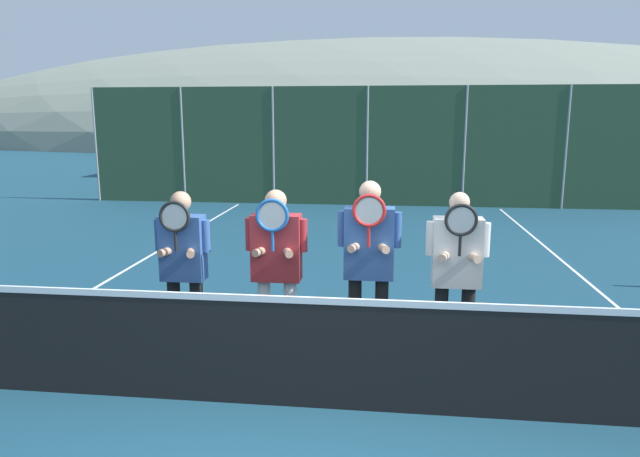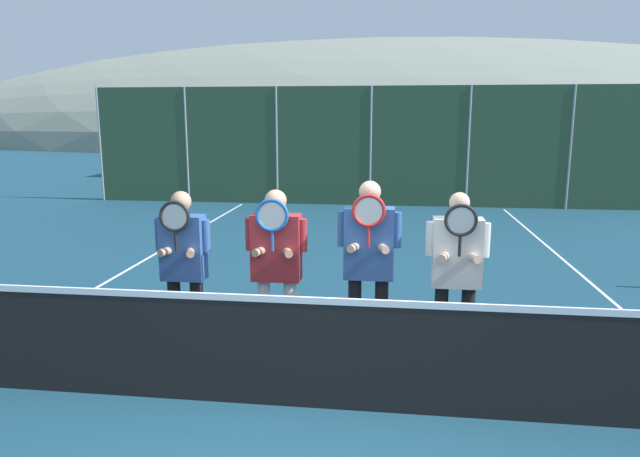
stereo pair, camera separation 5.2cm
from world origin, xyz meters
name	(u,v)px [view 2 (the right image)]	position (x,y,z in m)	size (l,w,h in m)	color
ground_plane	(313,407)	(0.00, 0.00, 0.00)	(120.00, 120.00, 0.00)	navy
hill_distant	(388,139)	(0.00, 58.71, 0.00)	(102.71, 57.06, 19.97)	gray
clubhouse_building	(354,133)	(-1.04, 19.84, 1.74)	(13.78, 5.50, 3.43)	beige
fence_back	(371,147)	(0.00, 11.31, 1.62)	(15.69, 0.06, 3.23)	gray
tennis_net	(313,352)	(0.00, 0.00, 0.50)	(9.60, 0.09, 1.08)	gray
court_line_left_sideline	(96,288)	(-3.57, 3.00, 0.00)	(0.05, 16.00, 0.01)	white
court_line_right_sideline	(621,308)	(3.57, 3.00, 0.00)	(0.05, 16.00, 0.01)	white
player_leftmost	(183,261)	(-1.42, 0.88, 1.01)	(0.56, 0.34, 1.71)	black
player_center_left	(276,260)	(-0.49, 0.94, 1.04)	(0.61, 0.34, 1.73)	white
player_center_right	(369,257)	(0.41, 0.96, 1.09)	(0.61, 0.34, 1.83)	black
player_rightmost	(457,267)	(1.24, 0.94, 1.02)	(0.59, 0.34, 1.73)	black
car_far_left	(235,164)	(-4.56, 13.91, 0.89)	(4.21, 2.09, 1.74)	#B2B7BC
car_left_of_center	(387,163)	(0.43, 14.04, 0.94)	(4.43, 2.04, 1.86)	black
car_center	(552,168)	(5.41, 13.71, 0.88)	(4.19, 1.92, 1.73)	silver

